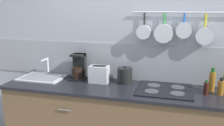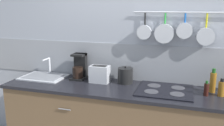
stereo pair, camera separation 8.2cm
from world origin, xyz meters
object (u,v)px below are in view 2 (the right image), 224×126
Objects in this scene: coffee_maker at (79,68)px; bottle_dish_soap at (206,89)px; toaster at (100,74)px; bottle_cooking_wine at (221,88)px; bottle_sesame_oil at (213,82)px; kettle at (125,75)px.

bottle_dish_soap is at bearing -7.10° from coffee_maker.
coffee_maker is at bearing 165.43° from toaster.
bottle_cooking_wine is at bearing -3.19° from toaster.
bottle_sesame_oil is (1.24, 0.02, 0.01)m from toaster.
coffee_maker is 1.61m from bottle_cooking_wine.
coffee_maker reaches higher than toaster.
bottle_cooking_wine is (1.32, -0.07, -0.02)m from toaster.
bottle_sesame_oil is at bearing 128.24° from bottle_cooking_wine.
toaster is 0.94× the size of bottle_sesame_oil.
toaster reaches higher than bottle_dish_soap.
toaster is 1.18m from bottle_dish_soap.
bottle_sesame_oil is (1.53, -0.05, -0.02)m from coffee_maker.
bottle_dish_soap is 0.15m from bottle_cooking_wine.
toaster is at bearing 174.81° from bottle_dish_soap.
bottle_cooking_wine is at bearing -7.50° from kettle.
kettle reaches higher than bottle_cooking_wine.
kettle reaches higher than toaster.
toaster is at bearing -178.99° from bottle_sesame_oil.
coffee_maker is 0.59m from kettle.
toaster is (0.29, -0.08, -0.03)m from coffee_maker.
bottle_dish_soap is (0.88, -0.17, -0.02)m from kettle.
bottle_sesame_oil is 0.13m from bottle_cooking_wine.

